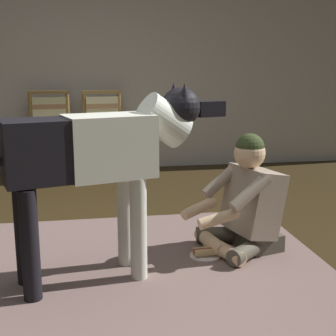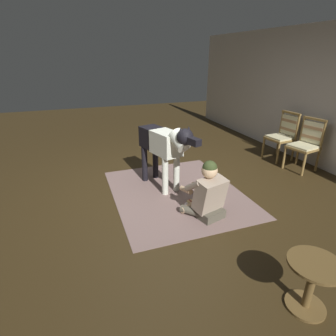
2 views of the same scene
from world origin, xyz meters
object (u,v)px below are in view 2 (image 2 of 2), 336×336
Objects in this scene: dining_chair_left_of_pair at (283,134)px; dining_chair_right_of_pair at (307,142)px; person_sitting_on_floor at (207,194)px; hot_dog_on_plate at (192,204)px; large_dog at (164,145)px; round_side_table at (311,281)px.

dining_chair_left_of_pair and dining_chair_right_of_pair have the same top height.
person_sitting_on_floor is 0.43m from hot_dog_on_plate.
hot_dog_on_plate is (-0.30, -0.08, -0.30)m from person_sitting_on_floor.
dining_chair_left_of_pair is at bearing 114.27° from hot_dog_on_plate.
large_dog is 2.67m from round_side_table.
large_dog is (-0.12, -2.78, 0.21)m from dining_chair_right_of_pair.
large_dog is (-0.98, -0.28, 0.42)m from person_sitting_on_floor.
round_side_table is (2.48, -2.37, -0.25)m from dining_chair_right_of_pair.
hot_dog_on_plate is at bearing -173.37° from round_side_table.
dining_chair_left_of_pair is at bearing 142.59° from round_side_table.
hot_dog_on_plate is at bearing -65.73° from dining_chair_left_of_pair.
large_dog reaches higher than dining_chair_left_of_pair.
large_dog is (0.49, -2.78, 0.21)m from dining_chair_left_of_pair.
round_side_table is (1.93, 0.22, 0.27)m from hot_dog_on_plate.
round_side_table is at bearing 9.05° from large_dog.
person_sitting_on_floor is 1.63m from round_side_table.
dining_chair_left_of_pair is 0.62m from dining_chair_right_of_pair.
person_sitting_on_floor is at bearing -71.19° from dining_chair_right_of_pair.
dining_chair_right_of_pair is 2.70m from hot_dog_on_plate.
large_dog is at bearing -170.95° from round_side_table.
round_side_table is (3.10, -2.37, -0.25)m from dining_chair_left_of_pair.
round_side_table is (1.63, 0.14, -0.03)m from person_sitting_on_floor.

